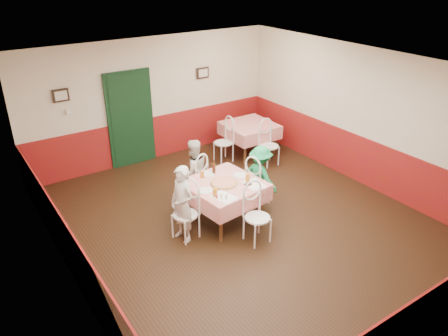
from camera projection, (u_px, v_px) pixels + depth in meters
floor at (243, 222)px, 7.88m from camera, size 7.00×7.00×0.00m
ceiling at (247, 68)px, 6.66m from camera, size 7.00×7.00×0.00m
back_wall at (153, 100)px, 9.88m from camera, size 6.00×0.10×2.80m
front_wall at (440, 261)px, 4.66m from camera, size 6.00×0.10×2.80m
left_wall at (63, 203)px, 5.76m from camera, size 0.10×7.00×2.80m
right_wall at (365, 118)px, 8.78m from camera, size 0.10×7.00×2.80m
wainscot_back at (156, 137)px, 10.26m from camera, size 6.00×0.03×1.00m
wainscot_front at (422, 323)px, 5.07m from camera, size 6.00×0.03×1.00m
wainscot_left at (74, 258)px, 6.16m from camera, size 0.03×7.00×1.00m
wainscot_right at (358, 159)px, 9.17m from camera, size 0.03×7.00×1.00m
door at (131, 120)px, 9.69m from camera, size 0.96×0.06×2.10m
picture_left at (61, 95)px, 8.64m from camera, size 0.32×0.03×0.26m
picture_right at (203, 73)px, 10.30m from camera, size 0.32×0.03×0.26m
thermostat at (69, 111)px, 8.84m from camera, size 0.10×0.03×0.10m
main_table at (224, 202)px, 7.81m from camera, size 1.35×1.35×0.77m
second_table at (249, 139)px, 10.49m from camera, size 1.14×1.14×0.77m
chair_left at (185, 215)px, 7.28m from camera, size 0.51×0.51×0.90m
chair_right at (258, 184)px, 8.27m from camera, size 0.51×0.51×0.90m
chair_far at (195, 181)px, 8.35m from camera, size 0.53×0.53×0.90m
chair_near at (257, 218)px, 7.19m from camera, size 0.43×0.43×0.90m
chair_second_a at (223, 143)px, 10.08m from camera, size 0.43×0.43×0.90m
chair_second_b at (269, 146)px, 9.90m from camera, size 0.43×0.43×0.90m
pizza at (224, 183)px, 7.61m from camera, size 0.51×0.51×0.03m
plate_left at (206, 191)px, 7.37m from camera, size 0.28×0.28×0.01m
plate_right at (240, 175)px, 7.89m from camera, size 0.28×0.28×0.01m
plate_far at (207, 174)px, 7.93m from camera, size 0.28×0.28×0.01m
glass_a at (215, 192)px, 7.18m from camera, size 0.09×0.09×0.14m
glass_b at (248, 178)px, 7.66m from camera, size 0.08×0.08×0.14m
glass_c at (202, 174)px, 7.80m from camera, size 0.07×0.07×0.12m
beer_bottle at (214, 168)px, 7.92m from camera, size 0.07×0.07×0.23m
shaker_a at (221, 197)px, 7.11m from camera, size 0.04×0.04×0.09m
shaker_b at (226, 197)px, 7.09m from camera, size 0.04×0.04×0.09m
shaker_c at (217, 196)px, 7.13m from camera, size 0.04×0.04×0.09m
menu_left at (224, 197)px, 7.19m from camera, size 0.39×0.46×0.00m
menu_right at (254, 184)px, 7.59m from camera, size 0.34×0.43×0.00m
wallet at (248, 184)px, 7.57m from camera, size 0.12×0.10×0.02m
diner_left at (182, 204)px, 7.15m from camera, size 0.41×0.54×1.35m
diner_far at (193, 171)px, 8.30m from camera, size 0.63×0.50×1.29m
diner_right at (260, 176)px, 8.23m from camera, size 0.55×0.83×1.19m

